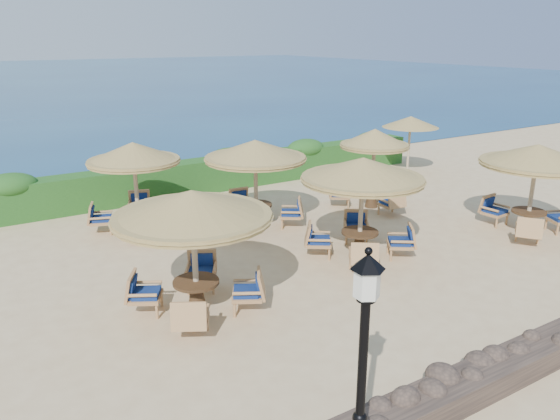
% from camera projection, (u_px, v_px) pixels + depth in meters
% --- Properties ---
extents(ground, '(120.00, 120.00, 0.00)m').
position_uv_depth(ground, '(333.00, 250.00, 14.77)').
color(ground, '#D3B686').
rests_on(ground, ground).
extents(sea, '(160.00, 160.00, 0.00)m').
position_uv_depth(sea, '(10.00, 80.00, 71.41)').
color(sea, navy).
rests_on(sea, ground).
extents(hedge, '(18.00, 0.90, 1.20)m').
position_uv_depth(hedge, '(217.00, 174.00, 20.41)').
color(hedge, '#1A4917').
rests_on(hedge, ground).
extents(stone_wall, '(15.00, 0.65, 0.44)m').
position_uv_depth(stone_wall, '(545.00, 349.00, 9.69)').
color(stone_wall, brown).
rests_on(stone_wall, ground).
extents(lamp_post, '(0.44, 0.44, 3.31)m').
position_uv_depth(lamp_post, '(361.00, 393.00, 6.38)').
color(lamp_post, black).
rests_on(lamp_post, ground).
extents(extra_parasol, '(2.30, 2.30, 2.41)m').
position_uv_depth(extra_parasol, '(411.00, 122.00, 22.23)').
color(extra_parasol, tan).
rests_on(extra_parasol, ground).
extents(cafe_set_0, '(3.24, 3.24, 2.65)m').
position_uv_depth(cafe_set_0, '(193.00, 225.00, 10.89)').
color(cafe_set_0, tan).
rests_on(cafe_set_0, ground).
extents(cafe_set_1, '(3.15, 3.15, 2.65)m').
position_uv_depth(cafe_set_1, '(362.00, 187.00, 13.74)').
color(cafe_set_1, tan).
rests_on(cafe_set_1, ground).
extents(cafe_set_2, '(3.12, 3.12, 2.65)m').
position_uv_depth(cafe_set_2, '(535.00, 168.00, 15.37)').
color(cafe_set_2, tan).
rests_on(cafe_set_2, ground).
extents(cafe_set_3, '(2.87, 2.87, 2.65)m').
position_uv_depth(cafe_set_3, '(135.00, 172.00, 15.71)').
color(cafe_set_3, tan).
rests_on(cafe_set_3, ground).
extents(cafe_set_4, '(3.02, 3.02, 2.65)m').
position_uv_depth(cafe_set_4, '(255.00, 163.00, 16.01)').
color(cafe_set_4, tan).
rests_on(cafe_set_4, ground).
extents(cafe_set_5, '(2.76, 2.56, 2.65)m').
position_uv_depth(cafe_set_5, '(374.00, 156.00, 17.93)').
color(cafe_set_5, tan).
rests_on(cafe_set_5, ground).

